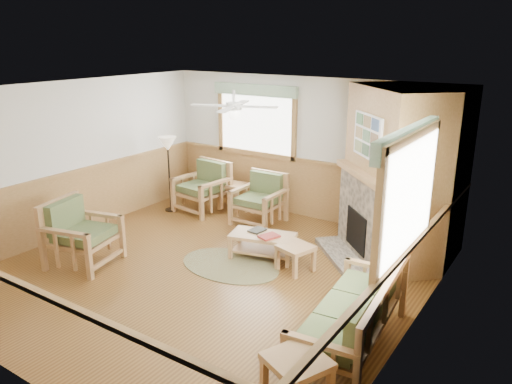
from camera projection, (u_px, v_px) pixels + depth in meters
The scene contains 23 objects.
floor at pixel (208, 272), 7.54m from camera, with size 6.00×6.00×0.01m, color brown.
ceiling at pixel (203, 91), 6.73m from camera, with size 6.00×6.00×0.01m, color white.
wall_back at pixel (305, 149), 9.52m from camera, with size 6.00×0.02×2.70m, color silver.
wall_front at pixel (6, 261), 4.75m from camera, with size 6.00×0.02×2.70m, color silver.
wall_left at pixel (72, 159), 8.72m from camera, with size 0.02×6.00×2.70m, color silver.
wall_right at pixel (415, 229), 5.55m from camera, with size 0.02×6.00×2.70m, color silver.
wainscot at pixel (207, 238), 7.37m from camera, with size 6.00×6.00×1.10m, color #9D7340, non-canonical shape.
fireplace at pixel (394, 176), 7.68m from camera, with size 2.20×2.20×2.70m, color #9D7340, non-canonical shape.
window_back at pixel (256, 83), 9.71m from camera, with size 1.90×0.16×1.50m, color white, non-canonical shape.
window_right at pixel (417, 126), 5.05m from camera, with size 0.16×1.90×1.50m, color white, non-canonical shape.
ceiling_fan at pixel (234, 93), 6.82m from camera, with size 1.24×1.24×0.36m, color white, non-canonical shape.
sofa at pixel (351, 312), 5.57m from camera, with size 0.81×1.98×0.91m, color #A77C4E, non-canonical shape.
armchair_back_left at pixel (202, 187), 10.02m from camera, with size 0.89×0.89×1.00m, color #A77C4E, non-canonical shape.
armchair_back_right at pixel (259, 199), 9.38m from camera, with size 0.84×0.84×0.94m, color #A77C4E, non-canonical shape.
armchair_left at pixel (83, 233), 7.65m from camera, with size 0.91×0.91×1.02m, color #A77C4E, non-canonical shape.
coffee_table at pixel (263, 246), 7.95m from camera, with size 1.02×0.51×0.41m, color #A77C4E, non-canonical shape.
end_table_chairs at pixel (232, 196), 10.23m from camera, with size 0.48×0.46×0.54m, color #A77C4E, non-canonical shape.
footstool at pixel (295, 258), 7.52m from camera, with size 0.47×0.47×0.40m, color #A77C4E, non-canonical shape.
braided_rug at pixel (230, 265), 7.74m from camera, with size 1.64×1.64×0.01m, color brown.
floor_lamp_left at pixel (169, 174), 9.96m from camera, with size 0.35×0.35×1.53m, color black, non-canonical shape.
floor_lamp_right at pixel (402, 233), 6.97m from camera, with size 0.35×0.35×1.54m, color black, non-canonical shape.
book_red at pixel (269, 235), 7.76m from camera, with size 0.22×0.30×0.03m, color maroon.
book_dark at pixel (257, 229), 8.02m from camera, with size 0.20×0.27×0.03m, color black.
Camera 1 is at (4.39, -5.29, 3.40)m, focal length 35.00 mm.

